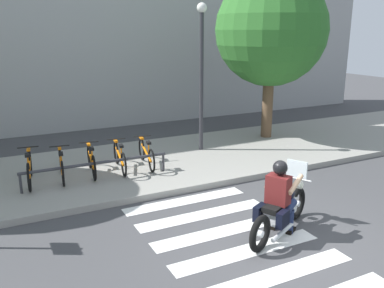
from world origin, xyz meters
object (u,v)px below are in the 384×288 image
object	(u,v)px
bicycle_2	(91,161)
bicycle_3	(120,157)
bicycle_4	(146,154)
bicycle_0	(29,169)
motorcycle	(281,210)
bicycle_1	(61,165)
rider	(280,193)
tree_near_rack	(271,30)
street_lamp	(201,66)
bike_rack	(97,165)

from	to	relation	value
bicycle_2	bicycle_3	bearing A→B (deg)	0.05
bicycle_2	bicycle_3	distance (m)	0.72
bicycle_4	bicycle_0	bearing A→B (deg)	-179.97
bicycle_2	motorcycle	bearing A→B (deg)	-61.18
motorcycle	bicycle_1	world-z (taller)	motorcycle
rider	tree_near_rack	bearing A→B (deg)	55.34
street_lamp	tree_near_rack	xyz separation A→B (m)	(2.70, 0.40, 0.98)
rider	bicycle_0	world-z (taller)	rider
bike_rack	tree_near_rack	xyz separation A→B (m)	(6.17, 1.69, 3.05)
bicycle_3	bicycle_2	bearing A→B (deg)	-179.95
bicycle_4	tree_near_rack	size ratio (longest dim) A/B	0.31
bike_rack	bicycle_3	bearing A→B (deg)	37.48
bicycle_2	street_lamp	size ratio (longest dim) A/B	0.37
rider	bicycle_0	xyz separation A→B (m)	(-3.78, 4.40, -0.32)
rider	bicycle_0	distance (m)	5.81
bicycle_4	street_lamp	world-z (taller)	street_lamp
bicycle_1	bicycle_2	distance (m)	0.72
rider	bicycle_2	bearing A→B (deg)	117.93
bicycle_0	bicycle_4	size ratio (longest dim) A/B	1.02
motorcycle	bicycle_3	xyz separation A→B (m)	(-1.68, 4.37, 0.03)
motorcycle	tree_near_rack	xyz separation A→B (m)	(3.76, 5.51, 3.15)
rider	bicycle_3	size ratio (longest dim) A/B	0.86
bike_rack	street_lamp	world-z (taller)	street_lamp
rider	bicycle_3	bearing A→B (deg)	110.10
motorcycle	bicycle_4	distance (m)	4.48
bicycle_3	street_lamp	xyz separation A→B (m)	(2.74, 0.73, 2.15)
bicycle_0	bicycle_1	world-z (taller)	bicycle_0
motorcycle	bicycle_2	xyz separation A→B (m)	(-2.41, 4.37, 0.03)
bicycle_0	street_lamp	size ratio (longest dim) A/B	0.40
bicycle_1	street_lamp	world-z (taller)	street_lamp
bicycle_3	bicycle_1	bearing A→B (deg)	179.99
bicycle_3	street_lamp	world-z (taller)	street_lamp
motorcycle	bicycle_4	size ratio (longest dim) A/B	1.20
rider	bicycle_3	distance (m)	4.70
bicycle_0	bike_rack	size ratio (longest dim) A/B	0.49
bicycle_1	motorcycle	bearing A→B (deg)	-54.42
bicycle_0	tree_near_rack	xyz separation A→B (m)	(7.61, 1.13, 3.11)
bicycle_1	bicycle_3	size ratio (longest dim) A/B	0.99
bike_rack	bicycle_2	bearing A→B (deg)	89.95
motorcycle	tree_near_rack	world-z (taller)	tree_near_rack
rider	bike_rack	xyz separation A→B (m)	(-2.34, 3.85, -0.27)
tree_near_rack	bicycle_2	bearing A→B (deg)	-169.58
bicycle_2	bicycle_3	xyz separation A→B (m)	(0.72, 0.00, -0.01)
motorcycle	bicycle_3	bearing A→B (deg)	111.04
bicycle_0	bike_rack	world-z (taller)	bicycle_0
motorcycle	bicycle_2	size ratio (longest dim) A/B	1.27
rider	bicycle_2	distance (m)	5.00
bicycle_2	bicycle_1	bearing A→B (deg)	179.93
rider	bicycle_1	distance (m)	5.37
rider	bicycle_2	size ratio (longest dim) A/B	0.90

